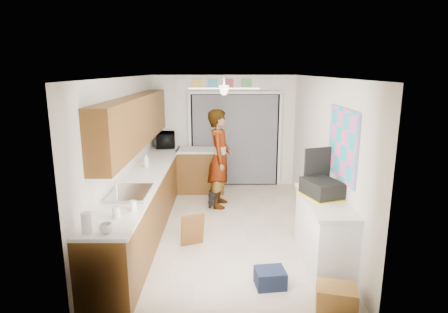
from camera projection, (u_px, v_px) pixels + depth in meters
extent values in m
plane|color=#BFAD99|center=(224.00, 228.00, 6.34)|extent=(5.00, 5.00, 0.00)
plane|color=white|center=(224.00, 77.00, 5.77)|extent=(5.00, 5.00, 0.00)
plane|color=silver|center=(224.00, 131.00, 8.49)|extent=(3.20, 0.00, 3.20)
plane|color=silver|center=(224.00, 214.00, 3.62)|extent=(3.20, 0.00, 3.20)
plane|color=silver|center=(125.00, 156.00, 6.05)|extent=(0.00, 5.00, 5.00)
plane|color=silver|center=(323.00, 156.00, 6.06)|extent=(0.00, 5.00, 5.00)
cube|color=brown|center=(146.00, 203.00, 6.23)|extent=(0.60, 4.80, 0.90)
cube|color=white|center=(145.00, 176.00, 6.13)|extent=(0.62, 4.80, 0.04)
cube|color=brown|center=(136.00, 121.00, 6.12)|extent=(0.32, 4.00, 0.80)
cube|color=silver|center=(131.00, 193.00, 5.14)|extent=(0.50, 0.76, 0.06)
cylinder|color=silver|center=(116.00, 187.00, 5.12)|extent=(0.03, 0.03, 0.22)
cube|color=brown|center=(201.00, 171.00, 8.18)|extent=(1.00, 0.60, 0.90)
cube|color=white|center=(201.00, 150.00, 8.08)|extent=(1.04, 0.64, 0.04)
cube|color=black|center=(235.00, 140.00, 8.50)|extent=(2.00, 0.06, 2.10)
cube|color=slate|center=(235.00, 140.00, 8.47)|extent=(1.90, 0.03, 2.05)
cube|color=white|center=(190.00, 140.00, 8.47)|extent=(0.06, 0.04, 2.10)
cube|color=white|center=(280.00, 140.00, 8.48)|extent=(0.06, 0.04, 2.10)
cube|color=white|center=(235.00, 93.00, 8.23)|extent=(2.10, 0.04, 0.06)
cube|color=#F3D051|center=(197.00, 84.00, 8.22)|extent=(0.22, 0.02, 0.22)
cube|color=#4FB6D3|center=(213.00, 84.00, 8.22)|extent=(0.22, 0.02, 0.22)
cube|color=#BB4658|center=(228.00, 84.00, 8.22)|extent=(0.22, 0.02, 0.22)
cube|color=#61AB63|center=(247.00, 84.00, 8.22)|extent=(0.22, 0.02, 0.22)
cube|color=silver|center=(265.00, 84.00, 8.22)|extent=(0.22, 0.02, 0.22)
cube|color=silver|center=(181.00, 84.00, 8.22)|extent=(0.22, 0.02, 0.26)
cube|color=white|center=(324.00, 233.00, 5.07)|extent=(0.50, 1.40, 0.90)
cube|color=white|center=(325.00, 201.00, 4.96)|extent=(0.54, 1.44, 0.04)
cube|color=#F359A6|center=(342.00, 144.00, 4.99)|extent=(0.03, 1.15, 0.95)
cube|color=white|center=(224.00, 88.00, 6.01)|extent=(1.14, 1.14, 0.24)
imported|color=black|center=(166.00, 140.00, 8.28)|extent=(0.49, 0.64, 0.33)
imported|color=silver|center=(146.00, 160.00, 6.57)|extent=(0.12, 0.12, 0.26)
imported|color=white|center=(106.00, 228.00, 3.92)|extent=(0.14, 0.14, 0.11)
cylinder|color=silver|center=(133.00, 206.00, 4.55)|extent=(0.10, 0.10, 0.12)
cylinder|color=silver|center=(116.00, 212.00, 4.33)|extent=(0.10, 0.10, 0.13)
cylinder|color=white|center=(86.00, 223.00, 3.90)|extent=(0.12, 0.12, 0.23)
cube|color=black|center=(322.00, 188.00, 5.05)|extent=(0.55, 0.63, 0.23)
cube|color=yellow|center=(321.00, 196.00, 5.08)|extent=(0.61, 0.69, 0.02)
cube|color=black|center=(317.00, 165.00, 5.28)|extent=(0.41, 0.17, 0.50)
cube|color=gold|center=(336.00, 298.00, 4.17)|extent=(0.50, 0.42, 0.27)
cube|color=#141C32|center=(270.00, 278.00, 4.61)|extent=(0.40, 0.34, 0.22)
cube|color=brown|center=(193.00, 230.00, 5.63)|extent=(0.38, 0.26, 0.52)
imported|color=white|center=(220.00, 159.00, 7.17)|extent=(0.52, 0.73, 1.90)
cube|color=black|center=(214.00, 196.00, 7.32)|extent=(0.28, 0.52, 0.39)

